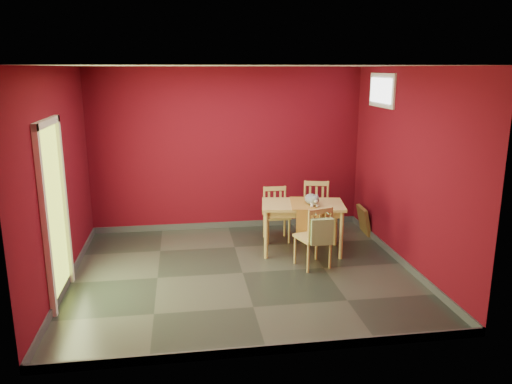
{
  "coord_description": "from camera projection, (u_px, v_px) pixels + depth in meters",
  "views": [
    {
      "loc": [
        -0.75,
        -6.19,
        2.68
      ],
      "look_at": [
        0.25,
        0.45,
        1.0
      ],
      "focal_mm": 35.0,
      "sensor_mm": 36.0,
      "label": 1
    }
  ],
  "objects": [
    {
      "name": "tote_bag",
      "position": [
        322.0,
        232.0,
        6.57
      ],
      "size": [
        0.3,
        0.18,
        0.42
      ],
      "color": "#8AA569",
      "rests_on": "chair_near"
    },
    {
      "name": "table_runner",
      "position": [
        305.0,
        209.0,
        7.2
      ],
      "size": [
        0.47,
        0.78,
        0.37
      ],
      "color": "#A46D2A",
      "rests_on": "dining_table"
    },
    {
      "name": "chair_far_right",
      "position": [
        316.0,
        210.0,
        7.95
      ],
      "size": [
        0.51,
        0.51,
        0.92
      ],
      "color": "tan",
      "rests_on": "ground"
    },
    {
      "name": "outlet_plate",
      "position": [
        319.0,
        207.0,
        8.76
      ],
      "size": [
        0.08,
        0.02,
        0.12
      ],
      "primitive_type": "cube",
      "color": "silver",
      "rests_on": "room_shell"
    },
    {
      "name": "cat",
      "position": [
        312.0,
        197.0,
        7.24
      ],
      "size": [
        0.22,
        0.41,
        0.21
      ],
      "primitive_type": null,
      "rotation": [
        0.0,
        0.0,
        0.0
      ],
      "color": "slate",
      "rests_on": "table_runner"
    },
    {
      "name": "room_shell",
      "position": [
        243.0,
        269.0,
        6.69
      ],
      "size": [
        4.5,
        4.5,
        4.5
      ],
      "color": "#5D0916",
      "rests_on": "ground"
    },
    {
      "name": "chair_near",
      "position": [
        314.0,
        236.0,
        6.79
      ],
      "size": [
        0.51,
        0.51,
        0.88
      ],
      "color": "tan",
      "rests_on": "ground"
    },
    {
      "name": "dining_table",
      "position": [
        303.0,
        210.0,
        7.33
      ],
      "size": [
        1.29,
        0.88,
        0.75
      ],
      "color": "tan",
      "rests_on": "ground"
    },
    {
      "name": "picture_frame",
      "position": [
        364.0,
        220.0,
        8.25
      ],
      "size": [
        0.17,
        0.46,
        0.45
      ],
      "color": "brown",
      "rests_on": "ground"
    },
    {
      "name": "doorway",
      "position": [
        54.0,
        207.0,
        5.72
      ],
      "size": [
        0.06,
        1.01,
        2.13
      ],
      "color": "#B7D838",
      "rests_on": "ground"
    },
    {
      "name": "ground",
      "position": [
        243.0,
        273.0,
        6.7
      ],
      "size": [
        4.5,
        4.5,
        0.0
      ],
      "primitive_type": "plane",
      "color": "#2D342D",
      "rests_on": "ground"
    },
    {
      "name": "window",
      "position": [
        382.0,
        90.0,
        7.41
      ],
      "size": [
        0.05,
        0.9,
        0.5
      ],
      "color": "white",
      "rests_on": "room_shell"
    },
    {
      "name": "chair_far_left",
      "position": [
        276.0,
        213.0,
        7.91
      ],
      "size": [
        0.4,
        0.4,
        0.84
      ],
      "color": "tan",
      "rests_on": "ground"
    }
  ]
}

